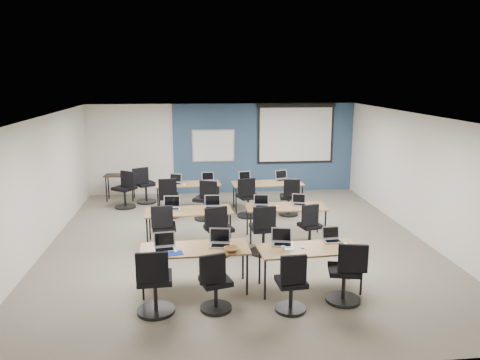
{
  "coord_description": "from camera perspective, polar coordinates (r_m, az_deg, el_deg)",
  "views": [
    {
      "loc": [
        -0.97,
        -9.46,
        3.51
      ],
      "look_at": [
        0.08,
        0.4,
        1.29
      ],
      "focal_mm": 35.0,
      "sensor_mm": 36.0,
      "label": 1
    }
  ],
  "objects": [
    {
      "name": "mouse_9",
      "position": [
        12.34,
        -2.88,
        -0.36
      ],
      "size": [
        0.06,
        0.09,
        0.03
      ],
      "primitive_type": "ellipsoid",
      "rotation": [
        0.0,
        0.0,
        -0.04
      ],
      "color": "white",
      "rests_on": "training_table_back_left"
    },
    {
      "name": "laptop_1",
      "position": [
        7.9,
        -2.43,
        -7.5
      ],
      "size": [
        0.36,
        0.3,
        0.27
      ],
      "rotation": [
        0.0,
        0.0,
        -0.17
      ],
      "color": "#ACADB9",
      "rests_on": "training_table_front_left"
    },
    {
      "name": "laptop_6",
      "position": [
        10.17,
        2.67,
        -2.91
      ],
      "size": [
        0.32,
        0.28,
        0.25
      ],
      "rotation": [
        0.0,
        0.0,
        -0.14
      ],
      "color": "#B6B6C3",
      "rests_on": "training_table_mid_right"
    },
    {
      "name": "training_table_back_left",
      "position": [
        12.39,
        -6.34,
        -0.65
      ],
      "size": [
        1.69,
        0.7,
        0.73
      ],
      "rotation": [
        0.0,
        0.0,
        0.05
      ],
      "color": "#9E6643",
      "rests_on": "floor"
    },
    {
      "name": "laptop_8",
      "position": [
        12.41,
        -7.86,
        -0.15
      ],
      "size": [
        0.33,
        0.28,
        0.25
      ],
      "rotation": [
        0.0,
        0.0,
        -0.3
      ],
      "color": "#9D9DA8",
      "rests_on": "training_table_back_left"
    },
    {
      "name": "laptop_0",
      "position": [
        7.82,
        -9.2,
        -7.87
      ],
      "size": [
        0.35,
        0.29,
        0.26
      ],
      "rotation": [
        0.0,
        0.0,
        0.14
      ],
      "color": "#BBBBBC",
      "rests_on": "training_table_front_left"
    },
    {
      "name": "task_chair_8",
      "position": [
        11.92,
        -8.66,
        -2.51
      ],
      "size": [
        0.55,
        0.55,
        1.03
      ],
      "rotation": [
        0.0,
        0.0,
        0.07
      ],
      "color": "black",
      "rests_on": "floor"
    },
    {
      "name": "mouse_8",
      "position": [
        12.25,
        -6.82,
        -0.53
      ],
      "size": [
        0.08,
        0.11,
        0.04
      ],
      "primitive_type": "ellipsoid",
      "rotation": [
        0.0,
        0.0,
        0.19
      ],
      "color": "white",
      "rests_on": "training_table_back_left"
    },
    {
      "name": "laptop_4",
      "position": [
        10.08,
        -8.3,
        -3.15
      ],
      "size": [
        0.35,
        0.3,
        0.27
      ],
      "rotation": [
        0.0,
        0.0,
        -0.11
      ],
      "color": "#B8B8BC",
      "rests_on": "training_table_mid_left"
    },
    {
      "name": "task_chair_7",
      "position": [
        9.89,
        8.51,
        -5.93
      ],
      "size": [
        0.47,
        0.46,
        0.95
      ],
      "rotation": [
        0.0,
        0.0,
        0.28
      ],
      "color": "black",
      "rests_on": "floor"
    },
    {
      "name": "mouse_11",
      "position": [
        12.61,
        6.49,
        -0.15
      ],
      "size": [
        0.06,
        0.09,
        0.03
      ],
      "primitive_type": "ellipsoid",
      "rotation": [
        0.0,
        0.0,
        0.03
      ],
      "color": "white",
      "rests_on": "training_table_back_right"
    },
    {
      "name": "ceiling",
      "position": [
        9.54,
        -0.21,
        7.75
      ],
      "size": [
        8.0,
        9.0,
        0.02
      ],
      "primitive_type": "cube",
      "color": "white",
      "rests_on": "ground"
    },
    {
      "name": "task_chair_3",
      "position": [
        7.64,
        12.78,
        -11.51
      ],
      "size": [
        0.55,
        0.55,
        1.03
      ],
      "rotation": [
        0.0,
        0.0,
        -0.21
      ],
      "color": "black",
      "rests_on": "floor"
    },
    {
      "name": "mouse_2",
      "position": [
        7.86,
        7.62,
        -8.12
      ],
      "size": [
        0.08,
        0.1,
        0.03
      ],
      "primitive_type": "ellipsoid",
      "rotation": [
        0.0,
        0.0,
        -0.25
      ],
      "color": "white",
      "rests_on": "training_table_front_right"
    },
    {
      "name": "task_chair_2",
      "position": [
        7.24,
        6.3,
        -12.91
      ],
      "size": [
        0.48,
        0.48,
        0.97
      ],
      "rotation": [
        0.0,
        0.0,
        0.08
      ],
      "color": "black",
      "rests_on": "floor"
    },
    {
      "name": "wall_back",
      "position": [
        14.16,
        -2.06,
        3.84
      ],
      "size": [
        8.0,
        0.04,
        2.7
      ],
      "primitive_type": "cube",
      "color": "beige",
      "rests_on": "ground"
    },
    {
      "name": "blue_accent_panel",
      "position": [
        14.27,
        2.97,
        3.9
      ],
      "size": [
        5.5,
        0.04,
        2.7
      ],
      "primitive_type": "cube",
      "color": "#3D5977",
      "rests_on": "wall_back"
    },
    {
      "name": "mouse_5",
      "position": [
        9.94,
        -2.55,
        -3.57
      ],
      "size": [
        0.08,
        0.11,
        0.03
      ],
      "primitive_type": "ellipsoid",
      "rotation": [
        0.0,
        0.0,
        -0.23
      ],
      "color": "white",
      "rests_on": "training_table_mid_left"
    },
    {
      "name": "whiteboard",
      "position": [
        14.05,
        -3.27,
        4.17
      ],
      "size": [
        1.28,
        0.03,
        0.98
      ],
      "color": "silver",
      "rests_on": "wall_back"
    },
    {
      "name": "training_table_front_left",
      "position": [
        7.85,
        -5.52,
        -8.55
      ],
      "size": [
        1.79,
        0.75,
        0.73
      ],
      "rotation": [
        0.0,
        0.0,
        0.03
      ],
      "color": "brown",
      "rests_on": "floor"
    },
    {
      "name": "task_chair_6",
      "position": [
        9.39,
        2.9,
        -6.55
      ],
      "size": [
        0.56,
        0.56,
        1.04
      ],
      "rotation": [
        0.0,
        0.0,
        0.08
      ],
      "color": "black",
      "rests_on": "floor"
    },
    {
      "name": "mouse_7",
      "position": [
        10.36,
        8.84,
        -3.03
      ],
      "size": [
        0.09,
        0.11,
        0.03
      ],
      "primitive_type": "ellipsoid",
      "rotation": [
        0.0,
        0.0,
        -0.34
      ],
      "color": "white",
      "rests_on": "training_table_mid_right"
    },
    {
      "name": "spare_chair_a",
      "position": [
        13.34,
        -11.53,
        -0.97
      ],
      "size": [
        0.63,
        0.57,
        1.04
      ],
      "rotation": [
        0.0,
        0.0,
        0.52
      ],
      "color": "black",
      "rests_on": "floor"
    },
    {
      "name": "task_chair_5",
      "position": [
        9.35,
        -2.66,
        -6.63
      ],
      "size": [
        0.57,
        0.56,
        1.04
      ],
      "rotation": [
        0.0,
        0.0,
        0.3
      ],
      "color": "black",
      "rests_on": "floor"
    },
    {
      "name": "coffee_cup",
      "position": [
        7.69,
        5.28,
        -8.33
      ],
      "size": [
        0.06,
        0.06,
        0.05
      ],
      "primitive_type": "imported",
      "rotation": [
        0.0,
        0.0,
        0.05
      ],
      "color": "white",
      "rests_on": "snack_plate"
    },
    {
      "name": "wall_left",
      "position": [
        10.17,
        -23.25,
        -0.69
      ],
      "size": [
        0.04,
        9.0,
        2.7
      ],
      "primitive_type": "cube",
      "color": "beige",
      "rests_on": "ground"
    },
    {
      "name": "wall_front",
      "position": [
        5.5,
        4.67,
        -10.58
      ],
      "size": [
        8.0,
        0.04,
        2.7
      ],
      "primitive_type": "cube",
      "color": "beige",
      "rests_on": "ground"
    },
    {
      "name": "mouse_10",
      "position": [
        12.42,
        1.83,
        -0.26
      ],
      "size": [
        0.09,
        0.11,
        0.04
      ],
      "primitive_type": "ellipsoid",
      "rotation": [
        0.0,
        0.0,
        -0.22
      ],
      "color": "white",
      "rests_on": "training_table_back_right"
    },
    {
      "name": "task_chair_10",
      "position": [
        11.78,
        0.94,
        -2.54
      ],
      "size": [
        0.57,
        0.56,
        1.04
      ],
      "rotation": [
        0.0,
        0.0,
        0.3
      ],
      "color": "black",
      "rests_on": "floor"
    },
    {
      "name": "task_chair_9",
      "position": [
        11.6,
        -4.2,
        -2.85
      ],
      "size": [
        0.58,
        0.54,
        1.02
      ],
      "rotation": [
        0.0,
        0.0,
        -0.4
      ],
      "color": "black",
      "rests_on": "floor"
    },
    {
      "name": "laptop_9",
      "position": [
        12.53,
        -3.94,
        0.06
      ],
      "size": [
        0.33,
        0.28,
        0.25
      ],
      "rotation": [
        0.0,
        0.0,
        0.1
      ],
      "color": "beige",
      "rests_on": "training_table_back_left"
    },
    {
      "name": "laptop_10",
      "position": [
        12.61,
        0.61,
        0.17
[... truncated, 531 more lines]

